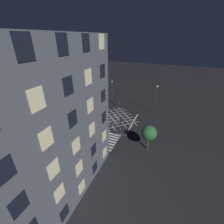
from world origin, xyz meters
The scene contains 15 objects.
ground_plane centered at (0.00, 0.00, 0.00)m, with size 200.00×200.00×0.00m, color black.
road_markings centered at (0.30, -5.52, 0.00)m, with size 15.22×20.32×0.01m.
traffic_light_sw_cross centered at (-7.17, -4.56, 2.62)m, with size 0.36×3.14×3.53m.
traffic_light_nw_main centered at (-7.08, 6.31, 2.33)m, with size 0.39×0.36×3.26m.
traffic_light_median_south centered at (0.11, -5.72, 2.57)m, with size 0.36×2.06×3.53m.
traffic_light_sw_main centered at (-6.04, -6.86, 2.66)m, with size 2.25×0.36×3.64m.
traffic_light_se_main centered at (5.75, -6.35, 3.21)m, with size 2.33×0.36×4.39m.
traffic_light_median_north centered at (-0.39, 6.91, 2.76)m, with size 0.36×0.39×3.86m.
traffic_light_nw_cross centered at (-6.78, 5.18, 2.80)m, with size 0.36×1.89×3.85m.
street_lamp_east centered at (10.45, 7.07, 6.04)m, with size 0.50×0.50×8.72m.
street_lamp_west centered at (-4.61, 11.06, 4.78)m, with size 0.41×0.41×7.45m.
street_lamp_far centered at (-14.55, 6.55, 4.93)m, with size 0.41×0.41×7.71m.
street_tree_near centered at (11.61, -9.17, 3.97)m, with size 2.98×2.98×5.47m.
street_tree_far centered at (-11.51, 11.07, 4.44)m, with size 3.75×3.75×6.32m.
pedestrian_railing centered at (3.50, -8.39, 0.66)m, with size 6.12×2.58×1.05m.
Camera 1 is at (14.21, -34.06, 20.64)m, focal length 24.00 mm.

